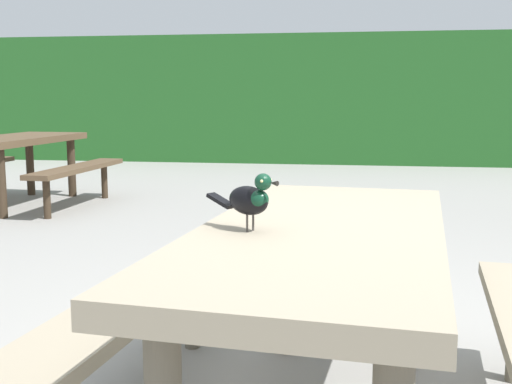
{
  "coord_description": "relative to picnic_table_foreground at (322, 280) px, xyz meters",
  "views": [
    {
      "loc": [
        0.01,
        -2.3,
        1.15
      ],
      "look_at": [
        -0.32,
        -0.23,
        0.84
      ],
      "focal_mm": 44.82,
      "sensor_mm": 36.0,
      "label": 1
    }
  ],
  "objects": [
    {
      "name": "hedge_wall",
      "position": [
        0.1,
        9.76,
        0.56
      ],
      "size": [
        28.0,
        1.65,
        2.23
      ],
      "primitive_type": "cube",
      "color": "#235B23",
      "rests_on": "ground"
    },
    {
      "name": "picnic_table_foreground",
      "position": [
        0.0,
        0.0,
        0.0
      ],
      "size": [
        1.84,
        1.87,
        0.74
      ],
      "color": "gray",
      "rests_on": "ground"
    },
    {
      "name": "bird_grackle",
      "position": [
        -0.21,
        -0.13,
        0.29
      ],
      "size": [
        0.25,
        0.18,
        0.18
      ],
      "color": "black",
      "rests_on": "picnic_table_foreground"
    },
    {
      "name": "picnic_table_mid_right",
      "position": [
        -3.48,
        4.25,
        0.0
      ],
      "size": [
        1.75,
        1.83,
        0.74
      ],
      "color": "brown",
      "rests_on": "ground"
    }
  ]
}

